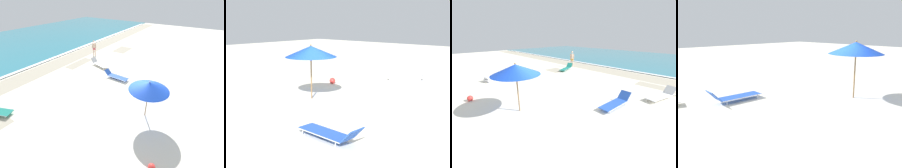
% 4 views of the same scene
% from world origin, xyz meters
% --- Properties ---
extents(ground_plane, '(60.00, 60.00, 0.16)m').
position_xyz_m(ground_plane, '(0.00, 0.01, -0.08)').
color(ground_plane, silver).
extents(ocean_water, '(60.00, 19.36, 0.07)m').
position_xyz_m(ocean_water, '(0.00, 20.38, 0.03)').
color(ocean_water, teal).
rests_on(ocean_water, ground_plane).
extents(beach_umbrella, '(2.21, 2.21, 2.36)m').
position_xyz_m(beach_umbrella, '(-0.67, -1.30, 2.05)').
color(beach_umbrella, olive).
rests_on(beach_umbrella, ground_plane).
extents(lounger_stack, '(1.09, 2.01, 0.41)m').
position_xyz_m(lounger_stack, '(-6.80, -0.15, 0.21)').
color(lounger_stack, white).
rests_on(lounger_stack, ground_plane).
extents(sun_lounger_under_umbrella, '(1.36, 2.22, 0.59)m').
position_xyz_m(sun_lounger_under_umbrella, '(-5.43, 6.50, 0.22)').
color(sun_lounger_under_umbrella, '#1E8475').
rests_on(sun_lounger_under_umbrella, ground_plane).
extents(sun_lounger_beside_umbrella, '(0.70, 2.17, 0.58)m').
position_xyz_m(sun_lounger_beside_umbrella, '(2.30, 2.54, 0.22)').
color(sun_lounger_beside_umbrella, blue).
rests_on(sun_lounger_beside_umbrella, ground_plane).
extents(sun_lounger_near_water_left, '(1.13, 2.21, 0.61)m').
position_xyz_m(sun_lounger_near_water_left, '(3.63, 5.32, 0.22)').
color(sun_lounger_near_water_left, white).
rests_on(sun_lounger_near_water_left, ground_plane).
extents(beachgoer_wading_adult, '(0.39, 0.31, 1.76)m').
position_xyz_m(beachgoer_wading_adult, '(-6.26, 8.21, 1.00)').
color(beachgoer_wading_adult, beige).
rests_on(beachgoer_wading_adult, ground_plane).
extents(beach_ball, '(0.31, 0.31, 0.31)m').
position_xyz_m(beach_ball, '(-3.61, -2.77, 0.16)').
color(beach_ball, red).
rests_on(beach_ball, ground_plane).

